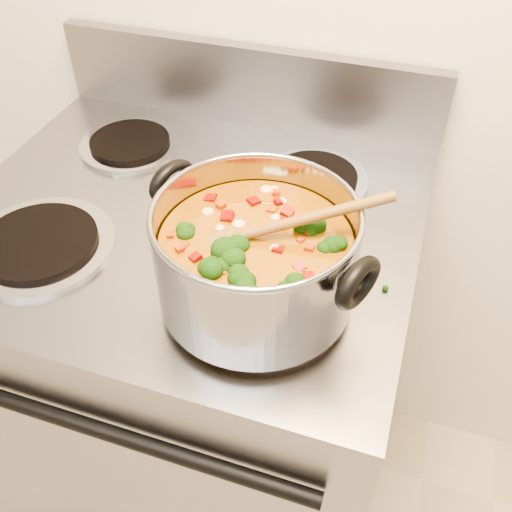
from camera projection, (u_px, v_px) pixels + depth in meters
The scene contains 4 objects.
electric_range at pixel (204, 370), 1.27m from camera, with size 0.78×0.70×1.08m.
stockpot at pixel (256, 258), 0.75m from camera, with size 0.33×0.27×0.16m.
wooden_spoon at pixel (265, 230), 0.72m from camera, with size 0.24×0.12×0.08m.
cooktop_crumbs at pixel (317, 335), 0.76m from camera, with size 0.30×0.24×0.01m.
Camera 1 is at (0.35, 0.48, 1.52)m, focal length 40.00 mm.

